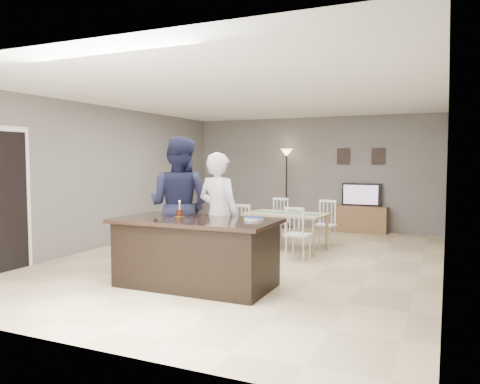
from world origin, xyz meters
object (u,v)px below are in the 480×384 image
at_px(plate_stack, 254,218).
at_px(birthday_cake, 180,213).
at_px(tv_console, 360,219).
at_px(woman, 219,215).
at_px(kitchen_island, 196,252).
at_px(man, 179,205).
at_px(television, 361,195).
at_px(dining_table, 287,219).
at_px(floor_lamp, 287,167).

bearing_deg(plate_stack, birthday_cake, -176.24).
xyz_separation_m(tv_console, plate_stack, (-0.45, -5.37, 0.62)).
height_order(woman, birthday_cake, woman).
bearing_deg(kitchen_island, woman, 83.89).
bearing_deg(tv_console, man, -109.65).
relative_size(kitchen_island, woman, 1.21).
xyz_separation_m(tv_console, birthday_cake, (-1.52, -5.45, 0.65)).
bearing_deg(television, woman, 77.36).
distance_m(tv_console, woman, 5.18).
xyz_separation_m(man, dining_table, (0.90, 2.32, -0.44)).
relative_size(tv_console, television, 1.31).
relative_size(television, birthday_cake, 4.18).
distance_m(tv_console, birthday_cake, 5.69).
bearing_deg(dining_table, birthday_cake, -96.89).
bearing_deg(tv_console, woman, -102.81).
xyz_separation_m(kitchen_island, birthday_cake, (-0.32, 0.12, 0.50)).
bearing_deg(man, woman, 177.79).
bearing_deg(plate_stack, woman, 152.70).
height_order(man, dining_table, man).
bearing_deg(birthday_cake, plate_stack, 3.76).
height_order(plate_stack, dining_table, plate_stack).
height_order(woman, plate_stack, woman).
height_order(kitchen_island, tv_console, kitchen_island).
bearing_deg(tv_console, kitchen_island, -102.16).
bearing_deg(man, floor_lamp, -92.14).
distance_m(birthday_cake, plate_stack, 1.07).
relative_size(kitchen_island, dining_table, 1.20).
bearing_deg(birthday_cake, tv_console, 74.36).
relative_size(television, floor_lamp, 0.47).
xyz_separation_m(kitchen_island, tv_console, (1.20, 5.57, -0.15)).
bearing_deg(plate_stack, floor_lamp, 104.00).
bearing_deg(floor_lamp, kitchen_island, -83.88).
xyz_separation_m(dining_table, floor_lamp, (-0.91, 2.72, 0.93)).
bearing_deg(kitchen_island, television, 77.99).
bearing_deg(tv_console, plate_stack, -94.83).
bearing_deg(television, floor_lamp, 1.59).
bearing_deg(kitchen_island, man, 137.15).
height_order(tv_console, birthday_cake, birthday_cake).
relative_size(man, dining_table, 1.12).
xyz_separation_m(tv_console, man, (-1.79, -5.02, 0.70)).
distance_m(woman, dining_table, 2.35).
relative_size(tv_console, man, 0.60).
distance_m(television, dining_table, 2.93).
xyz_separation_m(man, plate_stack, (1.34, -0.35, -0.08)).
bearing_deg(kitchen_island, floor_lamp, 96.12).
bearing_deg(dining_table, plate_stack, -74.60).
bearing_deg(man, birthday_cake, 120.05).
bearing_deg(birthday_cake, kitchen_island, -21.05).
relative_size(plate_stack, dining_table, 0.15).
bearing_deg(television, birthday_cake, 74.55).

